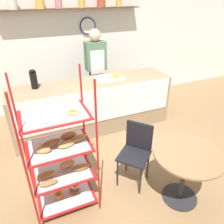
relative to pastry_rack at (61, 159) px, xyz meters
name	(u,v)px	position (x,y,z in m)	size (l,w,h in m)	color
ground_plane	(125,174)	(0.89, 0.15, -0.73)	(14.00, 14.00, 0.00)	olive
back_wall	(73,44)	(0.88, 2.76, 0.65)	(10.00, 0.30, 2.70)	white
display_counter	(93,106)	(0.89, 1.52, -0.25)	(2.90, 0.70, 0.95)	#937A5B
pastry_rack	(61,159)	(0.00, 0.00, 0.00)	(0.73, 0.50, 1.70)	#A51919
person_worker	(96,69)	(1.18, 2.15, 0.24)	(0.40, 0.23, 1.74)	#282833
cafe_table	(186,165)	(1.36, -0.49, -0.16)	(0.81, 0.81, 0.74)	#262628
cafe_chair	(136,148)	(0.99, 0.06, -0.19)	(0.54, 0.54, 0.87)	black
coffee_carafe	(34,79)	(-0.07, 1.65, 0.38)	(0.11, 0.11, 0.32)	black
donut_tray_counter	(111,77)	(1.28, 1.61, 0.24)	(0.50, 0.35, 0.05)	white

